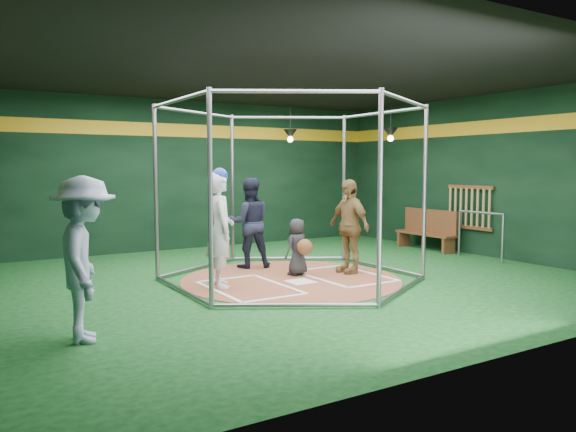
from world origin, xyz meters
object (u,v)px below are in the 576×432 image
dugout_bench (428,229)px  umpire (249,223)px  visitor_leopard (349,226)px  batter_figure (220,228)px

dugout_bench → umpire: bearing=179.5°
visitor_leopard → umpire: bearing=-140.0°
batter_figure → visitor_leopard: (2.53, -0.09, -0.10)m
batter_figure → dugout_bench: (5.92, 1.29, -0.48)m
batter_figure → dugout_bench: size_ratio=1.18×
dugout_bench → visitor_leopard: bearing=-157.9°
visitor_leopard → dugout_bench: 3.68m
umpire → visitor_leopard: bearing=149.1°
batter_figure → umpire: size_ratio=1.11×
batter_figure → umpire: bearing=47.8°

